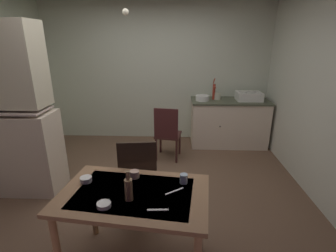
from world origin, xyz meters
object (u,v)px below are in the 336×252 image
object	(u,v)px
mixing_bowl_counter	(202,98)
teacup_cream	(135,174)
sink_basin	(249,96)
chair_far_side	(139,180)
hand_pump	(214,90)
hutch_cabinet	(13,118)
dining_table	(134,203)
chair_by_counter	(167,133)
serving_bowl_wide	(86,179)
glass_bottle	(129,189)

from	to	relation	value
mixing_bowl_counter	teacup_cream	distance (m)	2.66
sink_basin	chair_far_side	size ratio (longest dim) A/B	0.45
hand_pump	teacup_cream	size ratio (longest dim) A/B	4.71
hutch_cabinet	dining_table	xyz separation A→B (m)	(1.69, -1.15, -0.34)
chair_by_counter	serving_bowl_wide	world-z (taller)	chair_by_counter
hand_pump	mixing_bowl_counter	world-z (taller)	hand_pump
sink_basin	chair_far_side	xyz separation A→B (m)	(-1.68, -2.22, -0.44)
hand_pump	hutch_cabinet	bearing A→B (deg)	-147.61
mixing_bowl_counter	chair_by_counter	world-z (taller)	mixing_bowl_counter
chair_far_side	teacup_cream	distance (m)	0.46
hutch_cabinet	glass_bottle	xyz separation A→B (m)	(1.67, -1.25, -0.14)
mixing_bowl_counter	chair_far_side	xyz separation A→B (m)	(-0.84, -2.17, -0.41)
mixing_bowl_counter	dining_table	size ratio (longest dim) A/B	0.19
hutch_cabinet	chair_by_counter	distance (m)	2.16
dining_table	teacup_cream	bearing A→B (deg)	97.81
mixing_bowl_counter	serving_bowl_wide	size ratio (longest dim) A/B	2.43
chair_far_side	serving_bowl_wide	xyz separation A→B (m)	(-0.37, -0.45, 0.27)
teacup_cream	sink_basin	bearing A→B (deg)	57.34
sink_basin	teacup_cream	size ratio (longest dim) A/B	5.32
serving_bowl_wide	hand_pump	bearing A→B (deg)	62.16
chair_far_side	chair_by_counter	bearing A→B (deg)	81.13
glass_bottle	hand_pump	bearing A→B (deg)	71.05
dining_table	teacup_cream	xyz separation A→B (m)	(-0.03, 0.23, 0.13)
teacup_cream	mixing_bowl_counter	bearing A→B (deg)	72.17
hutch_cabinet	sink_basin	distance (m)	3.70
dining_table	chair_by_counter	bearing A→B (deg)	85.26
chair_far_side	glass_bottle	distance (m)	0.77
mixing_bowl_counter	teacup_cream	bearing A→B (deg)	-107.83
serving_bowl_wide	glass_bottle	size ratio (longest dim) A/B	0.41
hutch_cabinet	hand_pump	size ratio (longest dim) A/B	5.44
hutch_cabinet	dining_table	bearing A→B (deg)	-34.30
mixing_bowl_counter	hutch_cabinet	bearing A→B (deg)	-146.96
hutch_cabinet	hand_pump	world-z (taller)	hutch_cabinet
mixing_bowl_counter	glass_bottle	bearing A→B (deg)	-105.66
sink_basin	mixing_bowl_counter	distance (m)	0.84
hutch_cabinet	mixing_bowl_counter	world-z (taller)	hutch_cabinet
sink_basin	chair_far_side	distance (m)	2.82
sink_basin	glass_bottle	bearing A→B (deg)	-119.45
hand_pump	serving_bowl_wide	bearing A→B (deg)	-117.84
hutch_cabinet	dining_table	world-z (taller)	hutch_cabinet
teacup_cream	serving_bowl_wide	bearing A→B (deg)	-168.12
sink_basin	dining_table	bearing A→B (deg)	-120.00
mixing_bowl_counter	serving_bowl_wide	bearing A→B (deg)	-114.99
chair_far_side	teacup_cream	size ratio (longest dim) A/B	11.86
hutch_cabinet	glass_bottle	distance (m)	2.09
hand_pump	serving_bowl_wide	size ratio (longest dim) A/B	3.89
hand_pump	mixing_bowl_counter	distance (m)	0.26
dining_table	chair_far_side	distance (m)	0.61
serving_bowl_wide	teacup_cream	xyz separation A→B (m)	(0.40, 0.09, 0.01)
mixing_bowl_counter	chair_by_counter	xyz separation A→B (m)	(-0.61, -0.65, -0.44)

